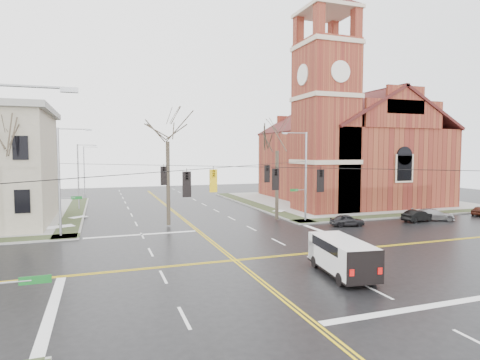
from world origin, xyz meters
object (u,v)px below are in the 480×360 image
object	(u,v)px
signal_pole_nw	(61,178)
tree_nw_near	(168,136)
signal_pole_ne	(304,174)
tree_ne	(277,146)
parked_car_b	(418,216)
church	(343,143)
streetlight_north_a	(79,174)
cargo_van	(340,253)
tree_nw_far	(13,147)
parked_car_c	(433,215)
parked_car_a	(347,220)
streetlight_north_b	(85,168)

from	to	relation	value
signal_pole_nw	tree_nw_near	bearing A→B (deg)	12.31
signal_pole_ne	signal_pole_nw	size ratio (longest dim) A/B	1.00
tree_ne	parked_car_b	bearing A→B (deg)	-21.67
church	streetlight_north_a	bearing A→B (deg)	174.81
cargo_van	tree_nw_far	bearing A→B (deg)	145.43
signal_pole_nw	parked_car_c	bearing A→B (deg)	-5.75
signal_pole_ne	church	bearing A→B (deg)	44.66
signal_pole_ne	tree_nw_far	size ratio (longest dim) A/B	0.86
parked_car_c	tree_ne	bearing A→B (deg)	96.06
signal_pole_ne	parked_car_a	distance (m)	6.27
signal_pole_ne	tree_ne	world-z (taller)	tree_ne
church	tree_nw_far	world-z (taller)	church
parked_car_a	parked_car_c	distance (m)	10.48
signal_pole_ne	streetlight_north_a	distance (m)	27.48
streetlight_north_a	parked_car_a	size ratio (longest dim) A/B	2.44
signal_pole_nw	tree_nw_near	xyz separation A→B (m)	(9.15, 2.00, 3.71)
signal_pole_nw	signal_pole_ne	bearing A→B (deg)	0.00
signal_pole_nw	tree_nw_far	world-z (taller)	tree_nw_far
church	parked_car_c	xyz separation A→B (m)	(-0.13, -16.90, -7.83)
signal_pole_nw	streetlight_north_b	bearing A→B (deg)	88.95
parked_car_b	tree_ne	size ratio (longest dim) A/B	0.34
church	streetlight_north_b	distance (m)	42.53
signal_pole_ne	signal_pole_nw	xyz separation A→B (m)	(-22.64, 0.00, 0.00)
streetlight_north_b	parked_car_b	bearing A→B (deg)	-50.51
streetlight_north_b	tree_ne	bearing A→B (deg)	-60.55
streetlight_north_b	parked_car_a	world-z (taller)	streetlight_north_b
church	tree_nw_near	size ratio (longest dim) A/B	2.30
signal_pole_ne	tree_nw_near	distance (m)	14.13
signal_pole_nw	streetlight_north_a	world-z (taller)	signal_pole_nw
signal_pole_nw	streetlight_north_b	xyz separation A→B (m)	(0.67, 36.50, -0.48)
streetlight_north_b	cargo_van	world-z (taller)	streetlight_north_b
signal_pole_nw	parked_car_b	distance (m)	34.29
church	streetlight_north_b	world-z (taller)	church
tree_nw_far	parked_car_a	bearing A→B (deg)	-10.28
signal_pole_ne	parked_car_c	bearing A→B (deg)	-15.21
cargo_van	tree_nw_far	size ratio (longest dim) A/B	0.54
streetlight_north_a	tree_nw_far	distance (m)	15.63
signal_pole_ne	signal_pole_nw	world-z (taller)	same
church	parked_car_a	size ratio (longest dim) A/B	8.38
streetlight_north_b	church	bearing A→B (deg)	-33.25
tree_ne	streetlight_north_b	bearing A→B (deg)	119.45
church	cargo_van	size ratio (longest dim) A/B	4.85
tree_nw_far	tree_nw_near	xyz separation A→B (m)	(12.96, 0.15, 1.08)
parked_car_a	streetlight_north_b	bearing A→B (deg)	42.24
parked_car_b	tree_nw_far	bearing A→B (deg)	73.00
streetlight_north_b	signal_pole_ne	bearing A→B (deg)	-58.95
parked_car_c	tree_nw_near	world-z (taller)	tree_nw_near
cargo_van	tree_ne	world-z (taller)	tree_ne
streetlight_north_a	tree_ne	bearing A→B (deg)	-37.07
signal_pole_ne	cargo_van	distance (m)	17.99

